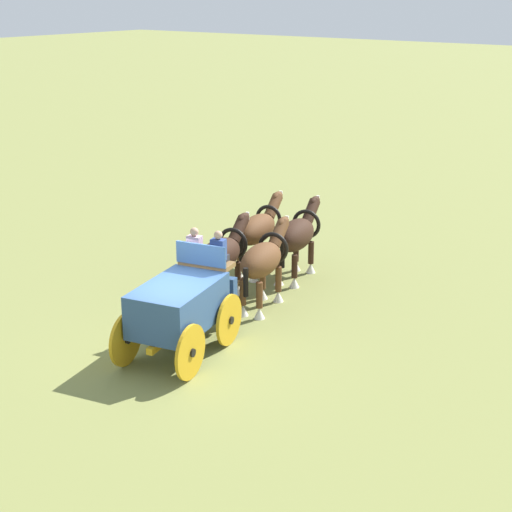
% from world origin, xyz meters
% --- Properties ---
extents(ground_plane, '(220.00, 220.00, 0.00)m').
position_xyz_m(ground_plane, '(0.00, 0.00, 0.00)').
color(ground_plane, olive).
extents(show_wagon, '(5.59, 2.49, 2.77)m').
position_xyz_m(show_wagon, '(0.16, 0.04, 1.25)').
color(show_wagon, '#2D4C7A').
rests_on(show_wagon, ground).
extents(draft_horse_rear_near, '(3.07, 1.34, 2.18)m').
position_xyz_m(draft_horse_rear_near, '(3.37, 1.43, 1.32)').
color(draft_horse_rear_near, '#331E14').
rests_on(draft_horse_rear_near, ground).
extents(draft_horse_rear_off, '(2.92, 1.29, 2.23)m').
position_xyz_m(draft_horse_rear_off, '(3.66, 0.16, 1.36)').
color(draft_horse_rear_off, brown).
rests_on(draft_horse_rear_off, ground).
extents(draft_horse_lead_near, '(3.11, 1.30, 2.23)m').
position_xyz_m(draft_horse_lead_near, '(5.92, 2.00, 1.36)').
color(draft_horse_lead_near, brown).
rests_on(draft_horse_lead_near, ground).
extents(draft_horse_lead_off, '(3.02, 1.33, 2.22)m').
position_xyz_m(draft_horse_lead_off, '(6.19, 0.73, 1.35)').
color(draft_horse_lead_off, '#331E14').
rests_on(draft_horse_lead_off, ground).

